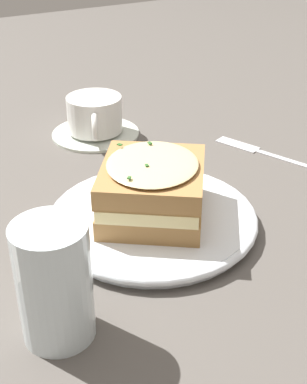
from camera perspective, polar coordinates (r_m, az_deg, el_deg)
The scene contains 6 objects.
ground_plane at distance 0.64m, azimuth 0.35°, elevation -3.44°, with size 2.40×2.40×0.00m, color #514C47.
dinner_plate at distance 0.63m, azimuth 0.00°, elevation -2.93°, with size 0.25×0.25×0.02m.
sandwich at distance 0.61m, azimuth -0.14°, elevation 0.44°, with size 0.18×0.17×0.07m.
teacup_with_saucer at distance 0.86m, azimuth -6.27°, elevation 7.77°, with size 0.14×0.14×0.06m.
water_glass at distance 0.47m, azimuth -10.53°, elevation -9.49°, with size 0.07×0.07×0.11m, color silver.
fork at distance 0.83m, azimuth 10.95°, elevation 4.42°, with size 0.17×0.08×0.00m.
Camera 1 is at (-0.46, 0.27, 0.35)m, focal length 50.00 mm.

